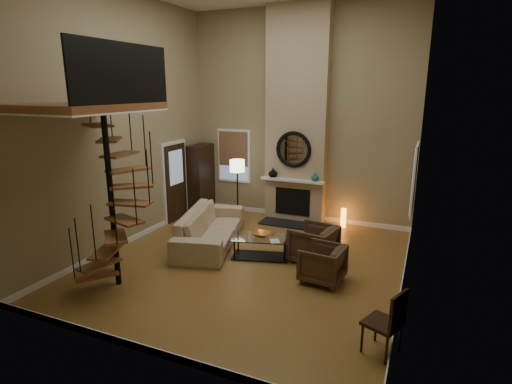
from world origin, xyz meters
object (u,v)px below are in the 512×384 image
at_px(coffee_table, 261,245).
at_px(sofa, 210,227).
at_px(hutch, 201,178).
at_px(accent_lamp, 343,218).
at_px(armchair_far, 326,264).
at_px(floor_lamp, 237,171).
at_px(side_chair, 389,320).
at_px(armchair_near, 317,245).

bearing_deg(coffee_table, sofa, 169.51).
height_order(hutch, accent_lamp, hutch).
distance_m(armchair_far, accent_lamp, 3.20).
bearing_deg(floor_lamp, side_chair, -44.59).
bearing_deg(hutch, accent_lamp, 1.69).
bearing_deg(sofa, accent_lamp, -62.62).
distance_m(armchair_near, accent_lamp, 2.33).
relative_size(armchair_near, armchair_far, 1.14).
xyz_separation_m(coffee_table, side_chair, (2.80, -2.33, 0.24)).
distance_m(sofa, accent_lamp, 3.49).
bearing_deg(coffee_table, side_chair, -39.79).
distance_m(accent_lamp, side_chair, 5.19).
bearing_deg(accent_lamp, side_chair, -72.25).
xyz_separation_m(hutch, armchair_far, (4.43, -3.06, -0.60)).
relative_size(coffee_table, accent_lamp, 2.91).
bearing_deg(armchair_near, sofa, -78.75).
bearing_deg(armchair_near, armchair_far, 35.36).
height_order(coffee_table, floor_lamp, floor_lamp).
distance_m(floor_lamp, accent_lamp, 2.98).
height_order(armchair_far, coffee_table, armchair_far).
bearing_deg(armchair_far, accent_lamp, -168.12).
height_order(sofa, coffee_table, sofa).
distance_m(hutch, armchair_far, 5.42).
xyz_separation_m(hutch, armchair_near, (4.04, -2.20, -0.60)).
xyz_separation_m(sofa, floor_lamp, (-0.06, 1.57, 1.02)).
bearing_deg(side_chair, armchair_far, 125.65).
relative_size(armchair_near, side_chair, 0.90).
relative_size(coffee_table, side_chair, 1.48).
bearing_deg(accent_lamp, armchair_far, -84.28).
relative_size(hutch, floor_lamp, 1.15).
distance_m(floor_lamp, side_chair, 5.98).
height_order(armchair_near, side_chair, side_chair).
bearing_deg(floor_lamp, armchair_near, -31.05).
height_order(hutch, side_chair, hutch).
distance_m(armchair_near, coffee_table, 1.18).
bearing_deg(accent_lamp, armchair_near, -91.90).
relative_size(armchair_near, accent_lamp, 1.77).
bearing_deg(floor_lamp, accent_lamp, 16.60).
xyz_separation_m(armchair_far, accent_lamp, (-0.32, 3.18, -0.10)).
relative_size(accent_lamp, side_chair, 0.51).
height_order(armchair_far, accent_lamp, armchair_far).
bearing_deg(floor_lamp, armchair_far, -39.05).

